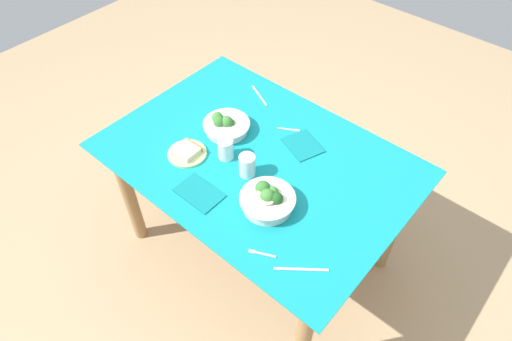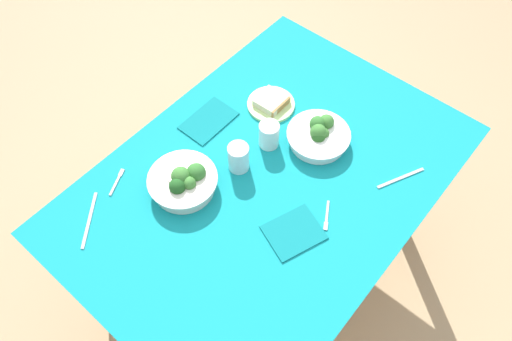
{
  "view_description": "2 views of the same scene",
  "coord_description": "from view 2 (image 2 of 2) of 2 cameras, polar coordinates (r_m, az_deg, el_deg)",
  "views": [
    {
      "loc": [
        -0.92,
        1.07,
        2.2
      ],
      "look_at": [
        -0.08,
        0.1,
        0.79
      ],
      "focal_mm": 31.55,
      "sensor_mm": 36.0,
      "label": 1
    },
    {
      "loc": [
        -0.72,
        -0.56,
        2.13
      ],
      "look_at": [
        -0.03,
        0.03,
        0.79
      ],
      "focal_mm": 34.5,
      "sensor_mm": 36.0,
      "label": 2
    }
  ],
  "objects": [
    {
      "name": "broccoli_bowl_far",
      "position": [
        1.62,
        -8.37,
        -1.27
      ],
      "size": [
        0.23,
        0.23,
        0.1
      ],
      "color": "silver",
      "rests_on": "dining_table"
    },
    {
      "name": "water_glass_side",
      "position": [
        1.64,
        -2.04,
        1.52
      ],
      "size": [
        0.07,
        0.07,
        0.1
      ],
      "primitive_type": "cylinder",
      "color": "silver",
      "rests_on": "dining_table"
    },
    {
      "name": "napkin_folded_upper",
      "position": [
        1.81,
        -5.52,
        5.77
      ],
      "size": [
        0.2,
        0.13,
        0.01
      ],
      "primitive_type": "cube",
      "rotation": [
        0.0,
        0.0,
        0.0
      ],
      "color": "#0F777D",
      "rests_on": "dining_table"
    },
    {
      "name": "ground_plane",
      "position": [
        2.32,
        1.01,
        -10.9
      ],
      "size": [
        6.0,
        6.0,
        0.0
      ],
      "primitive_type": "plane",
      "color": "tan"
    },
    {
      "name": "napkin_folded_lower",
      "position": [
        1.56,
        4.41,
        -7.17
      ],
      "size": [
        0.21,
        0.19,
        0.01
      ],
      "primitive_type": "cube",
      "rotation": [
        0.0,
        0.0,
        -0.36
      ],
      "color": "#0F777D",
      "rests_on": "dining_table"
    },
    {
      "name": "fork_by_near_bowl",
      "position": [
        1.59,
        8.2,
        -5.33
      ],
      "size": [
        0.1,
        0.06,
        0.0
      ],
      "rotation": [
        0.0,
        0.0,
        3.67
      ],
      "color": "#B7B7BC",
      "rests_on": "dining_table"
    },
    {
      "name": "dining_table",
      "position": [
        1.75,
        1.31,
        -2.81
      ],
      "size": [
        1.37,
        0.96,
        0.74
      ],
      "color": "teal",
      "rests_on": "ground_plane"
    },
    {
      "name": "broccoli_bowl_near",
      "position": [
        1.73,
        7.28,
        4.07
      ],
      "size": [
        0.22,
        0.22,
        0.09
      ],
      "color": "white",
      "rests_on": "dining_table"
    },
    {
      "name": "table_knife_left",
      "position": [
        1.66,
        -18.75,
        -5.44
      ],
      "size": [
        0.16,
        0.13,
        0.0
      ],
      "primitive_type": "cube",
      "rotation": [
        0.0,
        0.0,
        0.68
      ],
      "color": "#B7B7BC",
      "rests_on": "dining_table"
    },
    {
      "name": "table_knife_right",
      "position": [
        1.72,
        16.42,
        -0.85
      ],
      "size": [
        0.17,
        0.09,
        0.0
      ],
      "primitive_type": "cube",
      "rotation": [
        0.0,
        0.0,
        5.84
      ],
      "color": "#B7B7BC",
      "rests_on": "dining_table"
    },
    {
      "name": "bread_side_plate",
      "position": [
        1.84,
        1.79,
        7.82
      ],
      "size": [
        0.18,
        0.18,
        0.04
      ],
      "color": "#B7D684",
      "rests_on": "dining_table"
    },
    {
      "name": "water_glass_center",
      "position": [
        1.7,
        1.52,
        4.16
      ],
      "size": [
        0.07,
        0.07,
        0.1
      ],
      "primitive_type": "cylinder",
      "color": "silver",
      "rests_on": "dining_table"
    },
    {
      "name": "fork_by_far_bowl",
      "position": [
        1.71,
        -15.79,
        -1.16
      ],
      "size": [
        0.1,
        0.06,
        0.0
      ],
      "rotation": [
        0.0,
        0.0,
        0.45
      ],
      "color": "#B7B7BC",
      "rests_on": "dining_table"
    }
  ]
}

